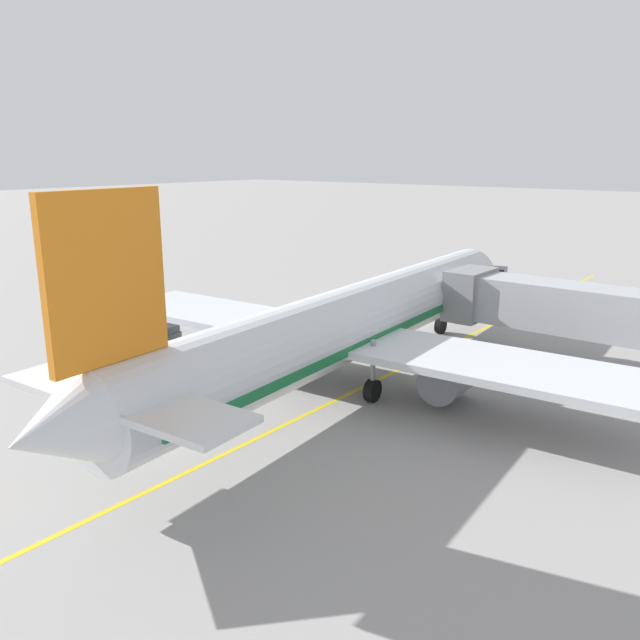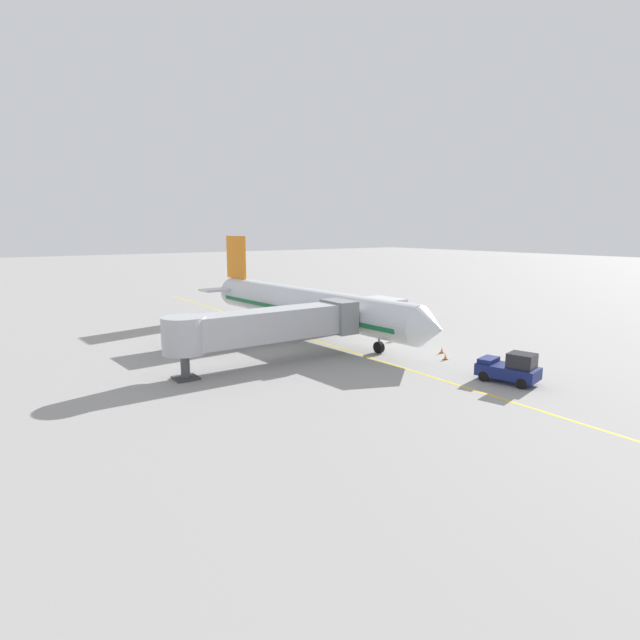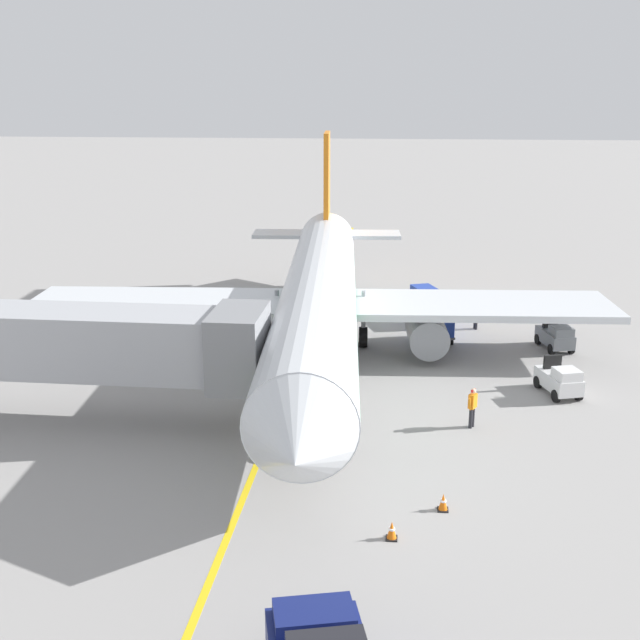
{
  "view_description": "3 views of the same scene",
  "coord_description": "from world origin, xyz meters",
  "px_view_note": "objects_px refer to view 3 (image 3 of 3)",
  "views": [
    {
      "loc": [
        17.59,
        -25.77,
        11.65
      ],
      "look_at": [
        -3.49,
        0.75,
        2.85
      ],
      "focal_mm": 35.93,
      "sensor_mm": 36.0,
      "label": 1
    },
    {
      "loc": [
        29.37,
        46.63,
        11.47
      ],
      "look_at": [
        0.64,
        5.46,
        2.51
      ],
      "focal_mm": 28.58,
      "sensor_mm": 36.0,
      "label": 2
    },
    {
      "loc": [
        -5.08,
        37.9,
        13.11
      ],
      "look_at": [
        -1.34,
        3.22,
        2.88
      ],
      "focal_mm": 43.55,
      "sensor_mm": 36.0,
      "label": 3
    }
  ],
  "objects_px": {
    "baggage_cart_second_in_train": "(429,309)",
    "ground_crew_loader": "(472,405)",
    "baggage_tug_lead": "(556,336)",
    "safety_cone_nose_left": "(443,502)",
    "baggage_tug_trailing": "(560,380)",
    "jet_bridge": "(51,341)",
    "safety_cone_nose_right": "(392,530)",
    "baggage_cart_third_in_train": "(425,297)",
    "ground_crew_wing_walker": "(476,313)",
    "baggage_cart_front": "(436,325)",
    "parked_airliner": "(319,297)"
  },
  "relations": [
    {
      "from": "baggage_tug_lead",
      "to": "baggage_cart_front",
      "type": "distance_m",
      "value": 6.31
    },
    {
      "from": "baggage_tug_lead",
      "to": "baggage_cart_front",
      "type": "bearing_deg",
      "value": -6.51
    },
    {
      "from": "parked_airliner",
      "to": "baggage_tug_lead",
      "type": "distance_m",
      "value": 12.85
    },
    {
      "from": "baggage_tug_trailing",
      "to": "safety_cone_nose_left",
      "type": "height_order",
      "value": "baggage_tug_trailing"
    },
    {
      "from": "baggage_tug_trailing",
      "to": "safety_cone_nose_left",
      "type": "distance_m",
      "value": 12.2
    },
    {
      "from": "baggage_tug_trailing",
      "to": "safety_cone_nose_right",
      "type": "height_order",
      "value": "baggage_tug_trailing"
    },
    {
      "from": "parked_airliner",
      "to": "ground_crew_loader",
      "type": "height_order",
      "value": "parked_airliner"
    },
    {
      "from": "baggage_tug_lead",
      "to": "baggage_cart_second_in_train",
      "type": "xyz_separation_m",
      "value": [
        6.55,
        -3.89,
        0.24
      ]
    },
    {
      "from": "baggage_cart_third_in_train",
      "to": "baggage_tug_trailing",
      "type": "bearing_deg",
      "value": 113.42
    },
    {
      "from": "baggage_cart_front",
      "to": "ground_crew_loader",
      "type": "xyz_separation_m",
      "value": [
        -1.05,
        11.37,
        0.0
      ]
    },
    {
      "from": "jet_bridge",
      "to": "baggage_tug_lead",
      "type": "distance_m",
      "value": 25.35
    },
    {
      "from": "baggage_cart_second_in_train",
      "to": "safety_cone_nose_right",
      "type": "relative_size",
      "value": 5.0
    },
    {
      "from": "baggage_cart_second_in_train",
      "to": "safety_cone_nose_left",
      "type": "relative_size",
      "value": 5.0
    },
    {
      "from": "baggage_cart_second_in_train",
      "to": "baggage_cart_third_in_train",
      "type": "xyz_separation_m",
      "value": [
        0.18,
        -2.7,
        0.0
      ]
    },
    {
      "from": "baggage_cart_second_in_train",
      "to": "baggage_cart_third_in_train",
      "type": "height_order",
      "value": "same"
    },
    {
      "from": "baggage_tug_trailing",
      "to": "safety_cone_nose_right",
      "type": "bearing_deg",
      "value": 60.13
    },
    {
      "from": "baggage_cart_second_in_train",
      "to": "ground_crew_loader",
      "type": "distance_m",
      "value": 14.61
    },
    {
      "from": "baggage_tug_trailing",
      "to": "baggage_cart_third_in_train",
      "type": "xyz_separation_m",
      "value": [
        5.72,
        -13.2,
        0.24
      ]
    },
    {
      "from": "baggage_cart_third_in_train",
      "to": "safety_cone_nose_left",
      "type": "height_order",
      "value": "baggage_cart_third_in_train"
    },
    {
      "from": "ground_crew_loader",
      "to": "safety_cone_nose_left",
      "type": "height_order",
      "value": "ground_crew_loader"
    },
    {
      "from": "jet_bridge",
      "to": "ground_crew_loader",
      "type": "bearing_deg",
      "value": -176.25
    },
    {
      "from": "baggage_cart_front",
      "to": "baggage_cart_third_in_train",
      "type": "xyz_separation_m",
      "value": [
        0.47,
        -5.88,
        0.0
      ]
    },
    {
      "from": "safety_cone_nose_left",
      "to": "baggage_tug_trailing",
      "type": "bearing_deg",
      "value": -117.62
    },
    {
      "from": "jet_bridge",
      "to": "ground_crew_loader",
      "type": "height_order",
      "value": "jet_bridge"
    },
    {
      "from": "safety_cone_nose_right",
      "to": "safety_cone_nose_left",
      "type": "bearing_deg",
      "value": -130.93
    },
    {
      "from": "baggage_tug_trailing",
      "to": "safety_cone_nose_left",
      "type": "xyz_separation_m",
      "value": [
        5.65,
        10.8,
        -0.42
      ]
    },
    {
      "from": "baggage_tug_trailing",
      "to": "ground_crew_loader",
      "type": "bearing_deg",
      "value": 43.86
    },
    {
      "from": "baggage_cart_second_in_train",
      "to": "safety_cone_nose_left",
      "type": "bearing_deg",
      "value": 89.69
    },
    {
      "from": "safety_cone_nose_right",
      "to": "ground_crew_wing_walker",
      "type": "bearing_deg",
      "value": -101.01
    },
    {
      "from": "parked_airliner",
      "to": "safety_cone_nose_right",
      "type": "bearing_deg",
      "value": 103.62
    },
    {
      "from": "ground_crew_loader",
      "to": "baggage_cart_second_in_train",
      "type": "bearing_deg",
      "value": -84.77
    },
    {
      "from": "baggage_tug_trailing",
      "to": "safety_cone_nose_right",
      "type": "relative_size",
      "value": 4.65
    },
    {
      "from": "ground_crew_wing_walker",
      "to": "safety_cone_nose_left",
      "type": "height_order",
      "value": "ground_crew_wing_walker"
    },
    {
      "from": "baggage_cart_front",
      "to": "safety_cone_nose_right",
      "type": "distance_m",
      "value": 20.12
    },
    {
      "from": "baggage_cart_third_in_train",
      "to": "ground_crew_wing_walker",
      "type": "height_order",
      "value": "ground_crew_wing_walker"
    },
    {
      "from": "baggage_cart_third_in_train",
      "to": "safety_cone_nose_right",
      "type": "height_order",
      "value": "baggage_cart_third_in_train"
    },
    {
      "from": "baggage_tug_trailing",
      "to": "baggage_cart_second_in_train",
      "type": "height_order",
      "value": "baggage_tug_trailing"
    },
    {
      "from": "baggage_cart_third_in_train",
      "to": "safety_cone_nose_left",
      "type": "bearing_deg",
      "value": 90.16
    },
    {
      "from": "ground_crew_wing_walker",
      "to": "baggage_cart_front",
      "type": "bearing_deg",
      "value": 47.63
    },
    {
      "from": "jet_bridge",
      "to": "safety_cone_nose_left",
      "type": "xyz_separation_m",
      "value": [
        -15.62,
        5.64,
        -3.17
      ]
    },
    {
      "from": "ground_crew_loader",
      "to": "jet_bridge",
      "type": "bearing_deg",
      "value": 3.75
    },
    {
      "from": "ground_crew_wing_walker",
      "to": "parked_airliner",
      "type": "bearing_deg",
      "value": 34.81
    },
    {
      "from": "jet_bridge",
      "to": "baggage_cart_third_in_train",
      "type": "relative_size",
      "value": 5.96
    },
    {
      "from": "baggage_tug_trailing",
      "to": "baggage_cart_third_in_train",
      "type": "height_order",
      "value": "baggage_tug_trailing"
    },
    {
      "from": "baggage_tug_lead",
      "to": "baggage_cart_second_in_train",
      "type": "height_order",
      "value": "baggage_tug_lead"
    },
    {
      "from": "ground_crew_wing_walker",
      "to": "safety_cone_nose_right",
      "type": "bearing_deg",
      "value": 78.99
    },
    {
      "from": "baggage_tug_lead",
      "to": "safety_cone_nose_left",
      "type": "xyz_separation_m",
      "value": [
        6.66,
        17.41,
        -0.42
      ]
    },
    {
      "from": "jet_bridge",
      "to": "baggage_cart_second_in_train",
      "type": "bearing_deg",
      "value": -135.14
    },
    {
      "from": "ground_crew_wing_walker",
      "to": "baggage_tug_lead",
      "type": "bearing_deg",
      "value": 139.71
    },
    {
      "from": "jet_bridge",
      "to": "ground_crew_wing_walker",
      "type": "bearing_deg",
      "value": -140.65
    }
  ]
}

